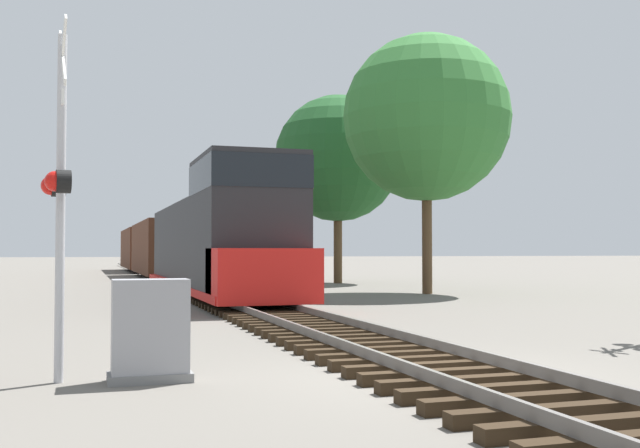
% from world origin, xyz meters
% --- Properties ---
extents(ground_plane, '(400.00, 400.00, 0.00)m').
position_xyz_m(ground_plane, '(0.00, 0.00, 0.00)').
color(ground_plane, '#666059').
extents(rail_track_bed, '(2.60, 160.00, 0.31)m').
position_xyz_m(rail_track_bed, '(0.00, -0.00, 0.14)').
color(rail_track_bed, black).
rests_on(rail_track_bed, ground).
extents(freight_train, '(2.88, 51.91, 4.53)m').
position_xyz_m(freight_train, '(0.00, 34.00, 1.90)').
color(freight_train, '#232326').
rests_on(freight_train, ground).
extents(crossing_signal_near, '(0.41, 1.01, 4.74)m').
position_xyz_m(crossing_signal_near, '(-4.97, 1.13, 2.57)').
color(crossing_signal_near, '#B7B7BC').
rests_on(crossing_signal_near, ground).
extents(relay_cabinet, '(1.08, 0.56, 1.34)m').
position_xyz_m(relay_cabinet, '(-3.80, 0.86, 0.66)').
color(relay_cabinet, slate).
rests_on(relay_cabinet, ground).
extents(tree_far_right, '(6.72, 6.72, 10.42)m').
position_xyz_m(tree_far_right, '(8.47, 17.94, 7.05)').
color(tree_far_right, brown).
rests_on(tree_far_right, ground).
extents(tree_mid_background, '(6.73, 6.73, 9.99)m').
position_xyz_m(tree_mid_background, '(8.25, 28.24, 6.62)').
color(tree_mid_background, brown).
rests_on(tree_mid_background, ground).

